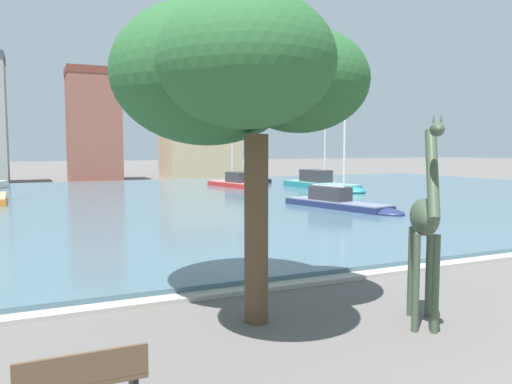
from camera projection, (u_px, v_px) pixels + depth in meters
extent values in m
cube|color=#476675|center=(144.00, 202.00, 33.65)|extent=(81.47, 43.20, 0.25)
cube|color=#ADA89E|center=(310.00, 282.00, 13.83)|extent=(81.47, 0.50, 0.12)
cylinder|color=#3D4C38|center=(436.00, 284.00, 10.09)|extent=(0.15, 0.15, 2.01)
cylinder|color=#3D4C38|center=(416.00, 283.00, 10.17)|extent=(0.15, 0.15, 2.01)
cylinder|color=#3D4C38|center=(429.00, 272.00, 11.08)|extent=(0.15, 0.15, 2.01)
cylinder|color=#3D4C38|center=(411.00, 271.00, 11.16)|extent=(0.15, 0.15, 2.01)
ellipsoid|color=#3D4C38|center=(424.00, 217.00, 10.51)|extent=(1.39, 1.60, 0.77)
cylinder|color=#3D4C38|center=(432.00, 173.00, 9.47)|extent=(0.80, 0.98, 1.72)
ellipsoid|color=#3D4C38|center=(437.00, 130.00, 8.98)|extent=(0.49, 0.54, 0.26)
cone|color=#3D4C38|center=(441.00, 118.00, 8.95)|extent=(0.05, 0.05, 0.15)
cone|color=#3D4C38|center=(434.00, 118.00, 8.98)|extent=(0.05, 0.05, 0.15)
cylinder|color=#3D4C38|center=(420.00, 227.00, 11.26)|extent=(0.16, 0.20, 0.82)
cube|color=navy|center=(337.00, 207.00, 29.32)|extent=(3.31, 7.33, 0.59)
ellipsoid|color=navy|center=(384.00, 213.00, 26.66)|extent=(2.05, 2.78, 0.56)
cube|color=slate|center=(337.00, 201.00, 29.29)|extent=(3.24, 7.18, 0.06)
cube|color=#333338|center=(330.00, 193.00, 29.67)|extent=(1.73, 2.70, 0.82)
cylinder|color=silver|center=(344.00, 138.00, 28.55)|extent=(0.12, 0.12, 7.45)
cylinder|color=silver|center=(328.00, 186.00, 29.77)|extent=(0.67, 2.45, 0.08)
cube|color=teal|center=(320.00, 187.00, 42.99)|extent=(2.76, 8.61, 0.75)
ellipsoid|color=teal|center=(350.00, 191.00, 39.48)|extent=(2.11, 3.10, 0.71)
cube|color=#6EA5A8|center=(320.00, 183.00, 42.95)|extent=(2.70, 8.44, 0.06)
cube|color=#333338|center=(316.00, 176.00, 43.46)|extent=(1.69, 3.07, 1.04)
cylinder|color=silver|center=(325.00, 137.00, 42.06)|extent=(0.12, 0.12, 7.83)
cylinder|color=silver|center=(314.00, 172.00, 43.61)|extent=(0.32, 2.96, 0.08)
cube|color=black|center=(251.00, 181.00, 52.57)|extent=(1.78, 6.72, 0.63)
ellipsoid|color=black|center=(240.00, 179.00, 55.48)|extent=(1.52, 2.37, 0.60)
cube|color=slate|center=(251.00, 177.00, 52.54)|extent=(1.74, 6.59, 0.06)
cube|color=#333338|center=(253.00, 172.00, 52.02)|extent=(1.19, 2.37, 1.20)
cylinder|color=silver|center=(249.00, 144.00, 52.68)|extent=(0.12, 0.12, 7.15)
cylinder|color=silver|center=(254.00, 169.00, 51.85)|extent=(0.13, 2.34, 0.08)
cube|color=red|center=(235.00, 186.00, 45.13)|extent=(3.21, 6.79, 0.63)
ellipsoid|color=red|center=(217.00, 184.00, 47.63)|extent=(2.17, 2.59, 0.60)
cube|color=#C7716E|center=(235.00, 182.00, 45.10)|extent=(3.14, 6.65, 0.06)
cube|color=#333338|center=(238.00, 177.00, 44.66)|extent=(1.79, 2.51, 0.91)
cylinder|color=silver|center=(232.00, 136.00, 45.13)|extent=(0.12, 0.12, 8.27)
cylinder|color=silver|center=(239.00, 173.00, 44.49)|extent=(0.54, 2.26, 0.08)
cylinder|color=brown|center=(256.00, 229.00, 10.66)|extent=(0.51, 0.51, 4.03)
ellipsoid|color=#285B2D|center=(256.00, 72.00, 10.37)|extent=(3.12, 3.12, 2.34)
ellipsoid|color=#285B2D|center=(299.00, 80.00, 10.96)|extent=(3.06, 3.06, 2.29)
ellipsoid|color=#285B2D|center=(207.00, 74.00, 11.31)|extent=(4.31, 4.31, 3.23)
ellipsoid|color=#285B2D|center=(246.00, 61.00, 8.84)|extent=(3.19, 3.19, 2.39)
cube|color=brown|center=(82.00, 380.00, 7.13)|extent=(1.80, 0.44, 0.08)
cube|color=brown|center=(83.00, 369.00, 6.94)|extent=(1.80, 0.06, 0.44)
cube|color=#8E5142|center=(94.00, 129.00, 56.16)|extent=(5.56, 5.11, 11.71)
cube|color=brown|center=(92.00, 72.00, 55.61)|extent=(5.67, 5.21, 0.80)
cube|color=tan|center=(200.00, 150.00, 60.87)|extent=(8.52, 6.66, 7.04)
cube|color=brown|center=(199.00, 117.00, 60.52)|extent=(8.69, 6.79, 0.80)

